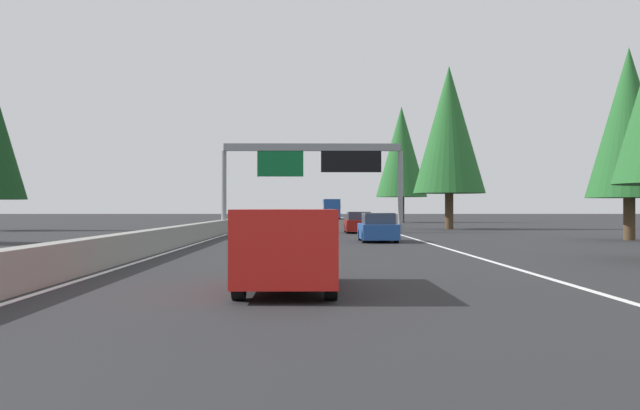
# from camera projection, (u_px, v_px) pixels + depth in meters

# --- Properties ---
(ground_plane) EXTENTS (320.00, 320.00, 0.00)m
(ground_plane) POSITION_uv_depth(u_px,v_px,m) (244.00, 228.00, 64.96)
(ground_plane) COLOR #262628
(median_barrier) EXTENTS (180.00, 0.56, 0.90)m
(median_barrier) POSITION_uv_depth(u_px,v_px,m) (257.00, 219.00, 84.96)
(median_barrier) COLOR gray
(median_barrier) RESTS_ON ground
(shoulder_stripe_right) EXTENTS (160.00, 0.16, 0.01)m
(shoulder_stripe_right) POSITION_uv_depth(u_px,v_px,m) (368.00, 225.00, 75.11)
(shoulder_stripe_right) COLOR silver
(shoulder_stripe_right) RESTS_ON ground
(shoulder_stripe_median) EXTENTS (160.00, 0.16, 0.01)m
(shoulder_stripe_median) POSITION_uv_depth(u_px,v_px,m) (256.00, 225.00, 74.97)
(shoulder_stripe_median) COLOR silver
(shoulder_stripe_median) RESTS_ON ground
(sign_gantry_overhead) EXTENTS (0.50, 12.68, 6.22)m
(sign_gantry_overhead) POSITION_uv_depth(u_px,v_px,m) (315.00, 162.00, 52.19)
(sign_gantry_overhead) COLOR gray
(sign_gantry_overhead) RESTS_ON ground
(minivan_near_right) EXTENTS (5.00, 1.95, 1.69)m
(minivan_near_right) POSITION_uv_depth(u_px,v_px,m) (288.00, 245.00, 15.64)
(minivan_near_right) COLOR red
(minivan_near_right) RESTS_ON ground
(sedan_distant_b) EXTENTS (4.40, 1.80, 1.47)m
(sedan_distant_b) POSITION_uv_depth(u_px,v_px,m) (378.00, 228.00, 38.24)
(sedan_distant_b) COLOR #1E4793
(sedan_distant_b) RESTS_ON ground
(sedan_mid_center) EXTENTS (4.40, 1.80, 1.47)m
(sedan_mid_center) POSITION_uv_depth(u_px,v_px,m) (358.00, 223.00, 51.73)
(sedan_mid_center) COLOR maroon
(sedan_mid_center) RESTS_ON ground
(bus_mid_right) EXTENTS (11.50, 2.55, 3.10)m
(bus_mid_right) POSITION_uv_depth(u_px,v_px,m) (331.00, 208.00, 119.35)
(bus_mid_right) COLOR #1E4793
(bus_mid_right) RESTS_ON ground
(conifer_right_near) EXTENTS (4.55, 4.55, 10.34)m
(conifer_right_near) POSITION_uv_depth(u_px,v_px,m) (629.00, 123.00, 40.06)
(conifer_right_near) COLOR #4C3823
(conifer_right_near) RESTS_ON ground
(conifer_right_mid) EXTENTS (5.87, 5.87, 13.33)m
(conifer_right_mid) POSITION_uv_depth(u_px,v_px,m) (449.00, 130.00, 61.02)
(conifer_right_mid) COLOR #4C3823
(conifer_right_mid) RESTS_ON ground
(conifer_right_far) EXTENTS (6.15, 6.15, 13.98)m
(conifer_right_far) POSITION_uv_depth(u_px,v_px,m) (401.00, 152.00, 90.19)
(conifer_right_far) COLOR #4C3823
(conifer_right_far) RESTS_ON ground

